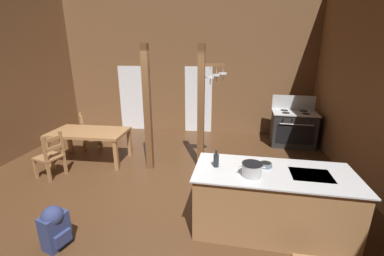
{
  "coord_description": "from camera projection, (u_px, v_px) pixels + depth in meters",
  "views": [
    {
      "loc": [
        1.19,
        -3.74,
        2.49
      ],
      "look_at": [
        0.55,
        1.14,
        0.97
      ],
      "focal_mm": 23.28,
      "sensor_mm": 36.0,
      "label": 1
    }
  ],
  "objects": [
    {
      "name": "ground_plane",
      "position": [
        153.0,
        200.0,
        4.44
      ],
      "size": [
        8.33,
        8.68,
        0.1
      ],
      "primitive_type": "cube",
      "color": "#4C301C"
    },
    {
      "name": "wall_back",
      "position": [
        187.0,
        63.0,
        7.59
      ],
      "size": [
        8.33,
        0.14,
        4.29
      ],
      "primitive_type": "cube",
      "color": "brown",
      "rests_on": "ground_plane"
    },
    {
      "name": "glazed_door_back_left",
      "position": [
        135.0,
        98.0,
        8.06
      ],
      "size": [
        1.0,
        0.01,
        2.05
      ],
      "primitive_type": "cube",
      "color": "white",
      "rests_on": "ground_plane"
    },
    {
      "name": "glazed_panel_back_right",
      "position": [
        198.0,
        100.0,
        7.8
      ],
      "size": [
        0.84,
        0.01,
        2.05
      ],
      "primitive_type": "cube",
      "color": "white",
      "rests_on": "ground_plane"
    },
    {
      "name": "kitchen_island",
      "position": [
        271.0,
        201.0,
        3.52
      ],
      "size": [
        2.21,
        1.08,
        0.92
      ],
      "color": "#9E7044",
      "rests_on": "ground_plane"
    },
    {
      "name": "stove_range",
      "position": [
        293.0,
        128.0,
        6.79
      ],
      "size": [
        1.2,
        0.9,
        1.32
      ],
      "color": "#272727",
      "rests_on": "ground_plane"
    },
    {
      "name": "support_post_with_pot_rack",
      "position": [
        202.0,
        105.0,
        5.24
      ],
      "size": [
        0.59,
        0.21,
        2.64
      ],
      "color": "brown",
      "rests_on": "ground_plane"
    },
    {
      "name": "support_post_center",
      "position": [
        148.0,
        110.0,
        5.18
      ],
      "size": [
        0.14,
        0.14,
        2.64
      ],
      "color": "brown",
      "rests_on": "ground_plane"
    },
    {
      "name": "dining_table",
      "position": [
        89.0,
        135.0,
        5.73
      ],
      "size": [
        1.7,
        0.91,
        0.74
      ],
      "color": "#9E7044",
      "rests_on": "ground_plane"
    },
    {
      "name": "ladderback_chair_near_window",
      "position": [
        50.0,
        156.0,
        5.04
      ],
      "size": [
        0.54,
        0.54,
        0.95
      ],
      "color": "#9E7044",
      "rests_on": "ground_plane"
    },
    {
      "name": "ladderback_chair_by_post",
      "position": [
        88.0,
        132.0,
        6.57
      ],
      "size": [
        0.61,
        0.61,
        0.95
      ],
      "color": "#9E7044",
      "rests_on": "ground_plane"
    },
    {
      "name": "backpack",
      "position": [
        54.0,
        226.0,
        3.24
      ],
      "size": [
        0.36,
        0.37,
        0.6
      ],
      "color": "navy",
      "rests_on": "ground_plane"
    },
    {
      "name": "stockpot_on_counter",
      "position": [
        252.0,
        170.0,
        3.25
      ],
      "size": [
        0.34,
        0.27,
        0.18
      ],
      "color": "silver",
      "rests_on": "kitchen_island"
    },
    {
      "name": "mixing_bowl_on_counter",
      "position": [
        266.0,
        165.0,
        3.51
      ],
      "size": [
        0.17,
        0.17,
        0.06
      ],
      "color": "slate",
      "rests_on": "kitchen_island"
    },
    {
      "name": "bottle_tall_on_counter",
      "position": [
        216.0,
        160.0,
        3.51
      ],
      "size": [
        0.08,
        0.08,
        0.25
      ],
      "color": "#1E2328",
      "rests_on": "kitchen_island"
    }
  ]
}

